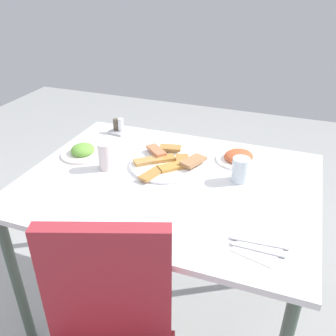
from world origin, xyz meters
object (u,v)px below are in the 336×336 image
Objects in this scene: paper_napkin at (259,247)px; dining_table at (169,196)px; salad_plate_greens at (83,151)px; soda_can at (106,156)px; salad_plate_rice at (238,157)px; condiment_caddy at (119,128)px; spoon at (258,249)px; fork at (260,242)px; drinking_glass at (240,170)px; pide_platter at (167,163)px.

dining_table is at bearing -34.98° from paper_napkin.
soda_can reaches higher than salad_plate_greens.
condiment_caddy is (0.66, -0.09, 0.01)m from salad_plate_rice.
paper_napkin is 0.02m from spoon.
salad_plate_greens reaches higher than paper_napkin.
salad_plate_rice is 1.17× the size of spoon.
fork is 1.06m from condiment_caddy.
salad_plate_rice is at bearing -72.83° from paper_napkin.
soda_can reaches higher than paper_napkin.
spoon is at bearing 90.00° from paper_napkin.
soda_can is (-0.17, 0.08, 0.04)m from salad_plate_greens.
drinking_glass is (-0.74, -0.02, 0.04)m from salad_plate_greens.
condiment_caddy is at bearing -41.26° from dining_table.
drinking_glass is 0.40m from fork.
drinking_glass reaches higher than condiment_caddy.
fork is (-0.18, 0.55, -0.01)m from salad_plate_rice.
dining_table is 11.45× the size of drinking_glass.
pide_platter is at bearing -174.48° from salad_plate_greens.
pide_platter reaches higher than paper_napkin.
fork is (-0.42, 0.27, 0.08)m from dining_table.
salad_plate_greens is 0.95m from paper_napkin.
paper_napkin is 0.79× the size of spoon.
spoon is (-0.42, 0.31, 0.08)m from dining_table.
salad_plate_greens is 1.11× the size of fork.
salad_plate_greens is 1.97× the size of drinking_glass.
drinking_glass is at bearing 176.35° from pide_platter.
fork is (-0.88, 0.35, -0.01)m from salad_plate_greens.
salad_plate_rice is 1.66× the size of soda_can.
salad_plate_rice is 0.59m from paper_napkin.
condiment_caddy reaches higher than dining_table.
salad_plate_rice is 1.08× the size of fork.
spoon is (-0.71, 0.31, -0.06)m from soda_can.
soda_can is at bearing 9.68° from drinking_glass.
condiment_caddy reaches higher than paper_napkin.
soda_can is at bearing -24.26° from fork.
drinking_glass is 0.56× the size of fork.
dining_table is 0.16m from pide_platter.
salad_plate_greens reaches higher than pide_platter.
soda_can is 0.78m from spoon.
salad_plate_rice is (-0.24, -0.28, 0.10)m from dining_table.
salad_plate_rice is 0.61m from spoon.
soda_can is at bearing 109.02° from condiment_caddy.
salad_plate_greens is 0.96m from spoon.
soda_can is at bearing 26.18° from pide_platter.
condiment_caddy is at bearing -40.77° from fork.
dining_table is 3.43× the size of pide_platter.
salad_plate_rice is 1.91× the size of drinking_glass.
paper_napkin is (-0.88, 0.37, -0.02)m from salad_plate_greens.
condiment_caddy reaches higher than spoon.
salad_plate_rice is at bearing -152.74° from soda_can.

